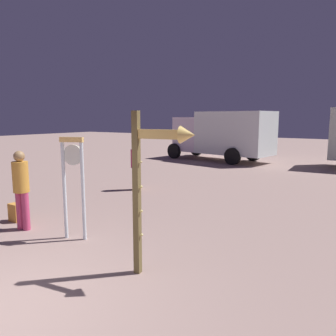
{
  "coord_description": "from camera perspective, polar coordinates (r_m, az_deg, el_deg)",
  "views": [
    {
      "loc": [
        4.04,
        -1.89,
        2.45
      ],
      "look_at": [
        -0.42,
        4.97,
        1.2
      ],
      "focal_mm": 35.02,
      "sensor_mm": 36.0,
      "label": 1
    }
  ],
  "objects": [
    {
      "name": "box_truck_near",
      "position": [
        19.15,
        9.54,
        5.91
      ],
      "size": [
        6.34,
        3.33,
        2.8
      ],
      "color": "white",
      "rests_on": "ground_plane"
    },
    {
      "name": "standing_clock",
      "position": [
        6.81,
        -16.17,
        -1.44
      ],
      "size": [
        0.49,
        0.24,
        2.08
      ],
      "color": "white",
      "rests_on": "ground_plane"
    },
    {
      "name": "backpack",
      "position": [
        8.7,
        -24.99,
        -7.05
      ],
      "size": [
        0.33,
        0.23,
        0.43
      ],
      "color": "orange",
      "rests_on": "ground_plane"
    },
    {
      "name": "arrow_sign",
      "position": [
        4.88,
        -2.41,
        -0.34
      ],
      "size": [
        1.01,
        0.32,
        2.56
      ],
      "color": "brown",
      "rests_on": "ground_plane"
    },
    {
      "name": "person_distant",
      "position": [
        11.23,
        -5.72,
        0.7
      ],
      "size": [
        0.31,
        0.31,
        1.61
      ],
      "color": "gold",
      "rests_on": "ground_plane"
    },
    {
      "name": "person_near_clock",
      "position": [
        7.84,
        -24.19,
        -2.9
      ],
      "size": [
        0.34,
        0.34,
        1.75
      ],
      "color": "#C73D69",
      "rests_on": "ground_plane"
    }
  ]
}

